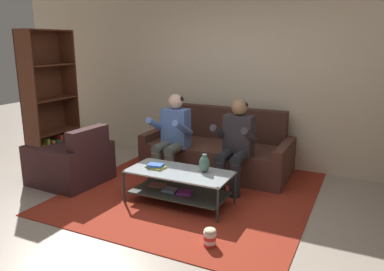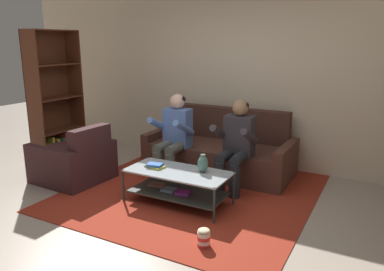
{
  "view_description": "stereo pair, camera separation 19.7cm",
  "coord_description": "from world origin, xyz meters",
  "px_view_note": "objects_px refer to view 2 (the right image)",
  "views": [
    {
      "loc": [
        1.97,
        -3.19,
        1.91
      ],
      "look_at": [
        -0.04,
        0.96,
        0.76
      ],
      "focal_mm": 35.0,
      "sensor_mm": 36.0,
      "label": 1
    },
    {
      "loc": [
        2.14,
        -3.1,
        1.91
      ],
      "look_at": [
        -0.04,
        0.96,
        0.76
      ],
      "focal_mm": 35.0,
      "sensor_mm": 36.0,
      "label": 2
    }
  ],
  "objects_px": {
    "couch": "(220,152)",
    "coffee_table": "(177,182)",
    "person_seated_left": "(174,133)",
    "person_seated_right": "(236,142)",
    "popcorn_tub": "(204,238)",
    "armchair": "(74,162)",
    "book_stack": "(155,166)",
    "bookshelf": "(55,118)",
    "vase": "(203,164)"
  },
  "relations": [
    {
      "from": "couch",
      "to": "coffee_table",
      "type": "relative_size",
      "value": 1.73
    },
    {
      "from": "person_seated_left",
      "to": "person_seated_right",
      "type": "xyz_separation_m",
      "value": [
        0.94,
        -0.0,
        -0.01
      ]
    },
    {
      "from": "popcorn_tub",
      "to": "person_seated_left",
      "type": "bearing_deg",
      "value": 129.24
    },
    {
      "from": "person_seated_left",
      "to": "armchair",
      "type": "height_order",
      "value": "person_seated_left"
    },
    {
      "from": "couch",
      "to": "armchair",
      "type": "distance_m",
      "value": 2.12
    },
    {
      "from": "couch",
      "to": "book_stack",
      "type": "height_order",
      "value": "couch"
    },
    {
      "from": "bookshelf",
      "to": "armchair",
      "type": "height_order",
      "value": "bookshelf"
    },
    {
      "from": "bookshelf",
      "to": "armchair",
      "type": "xyz_separation_m",
      "value": [
        0.9,
        -0.53,
        -0.45
      ]
    },
    {
      "from": "person_seated_left",
      "to": "bookshelf",
      "type": "bearing_deg",
      "value": -173.56
    },
    {
      "from": "couch",
      "to": "book_stack",
      "type": "distance_m",
      "value": 1.38
    },
    {
      "from": "person_seated_right",
      "to": "book_stack",
      "type": "height_order",
      "value": "person_seated_right"
    },
    {
      "from": "person_seated_right",
      "to": "vase",
      "type": "bearing_deg",
      "value": -103.51
    },
    {
      "from": "person_seated_left",
      "to": "vase",
      "type": "bearing_deg",
      "value": -39.57
    },
    {
      "from": "couch",
      "to": "popcorn_tub",
      "type": "distance_m",
      "value": 2.21
    },
    {
      "from": "person_seated_left",
      "to": "vase",
      "type": "height_order",
      "value": "person_seated_left"
    },
    {
      "from": "person_seated_left",
      "to": "coffee_table",
      "type": "bearing_deg",
      "value": -56.63
    },
    {
      "from": "armchair",
      "to": "popcorn_tub",
      "type": "distance_m",
      "value": 2.52
    },
    {
      "from": "person_seated_right",
      "to": "popcorn_tub",
      "type": "distance_m",
      "value": 1.62
    },
    {
      "from": "person_seated_right",
      "to": "couch",
      "type": "bearing_deg",
      "value": 129.99
    },
    {
      "from": "coffee_table",
      "to": "vase",
      "type": "distance_m",
      "value": 0.39
    },
    {
      "from": "person_seated_left",
      "to": "book_stack",
      "type": "relative_size",
      "value": 4.68
    },
    {
      "from": "coffee_table",
      "to": "book_stack",
      "type": "relative_size",
      "value": 4.85
    },
    {
      "from": "person_seated_left",
      "to": "coffee_table",
      "type": "height_order",
      "value": "person_seated_left"
    },
    {
      "from": "person_seated_right",
      "to": "vase",
      "type": "height_order",
      "value": "person_seated_right"
    },
    {
      "from": "couch",
      "to": "popcorn_tub",
      "type": "relative_size",
      "value": 11.3
    },
    {
      "from": "coffee_table",
      "to": "book_stack",
      "type": "distance_m",
      "value": 0.35
    },
    {
      "from": "bookshelf",
      "to": "popcorn_tub",
      "type": "bearing_deg",
      "value": -20.96
    },
    {
      "from": "book_stack",
      "to": "bookshelf",
      "type": "relative_size",
      "value": 0.12
    },
    {
      "from": "coffee_table",
      "to": "book_stack",
      "type": "height_order",
      "value": "book_stack"
    },
    {
      "from": "person_seated_left",
      "to": "coffee_table",
      "type": "relative_size",
      "value": 0.96
    },
    {
      "from": "vase",
      "to": "popcorn_tub",
      "type": "xyz_separation_m",
      "value": [
        0.44,
        -0.85,
        -0.42
      ]
    },
    {
      "from": "vase",
      "to": "book_stack",
      "type": "distance_m",
      "value": 0.61
    },
    {
      "from": "person_seated_left",
      "to": "coffee_table",
      "type": "xyz_separation_m",
      "value": [
        0.5,
        -0.76,
        -0.38
      ]
    },
    {
      "from": "vase",
      "to": "armchair",
      "type": "relative_size",
      "value": 0.23
    },
    {
      "from": "person_seated_right",
      "to": "coffee_table",
      "type": "distance_m",
      "value": 0.96
    },
    {
      "from": "coffee_table",
      "to": "bookshelf",
      "type": "relative_size",
      "value": 0.6
    },
    {
      "from": "person_seated_left",
      "to": "popcorn_tub",
      "type": "bearing_deg",
      "value": -50.76
    },
    {
      "from": "person_seated_right",
      "to": "popcorn_tub",
      "type": "bearing_deg",
      "value": -79.34
    },
    {
      "from": "book_stack",
      "to": "armchair",
      "type": "relative_size",
      "value": 0.27
    },
    {
      "from": "bookshelf",
      "to": "popcorn_tub",
      "type": "height_order",
      "value": "bookshelf"
    },
    {
      "from": "vase",
      "to": "popcorn_tub",
      "type": "height_order",
      "value": "vase"
    },
    {
      "from": "person_seated_left",
      "to": "armchair",
      "type": "relative_size",
      "value": 1.25
    },
    {
      "from": "person_seated_right",
      "to": "armchair",
      "type": "bearing_deg",
      "value": -160.13
    },
    {
      "from": "person_seated_right",
      "to": "popcorn_tub",
      "type": "relative_size",
      "value": 6.24
    },
    {
      "from": "popcorn_tub",
      "to": "person_seated_right",
      "type": "bearing_deg",
      "value": 100.66
    },
    {
      "from": "couch",
      "to": "vase",
      "type": "relative_size",
      "value": 9.89
    },
    {
      "from": "vase",
      "to": "armchair",
      "type": "distance_m",
      "value": 1.99
    },
    {
      "from": "person_seated_left",
      "to": "popcorn_tub",
      "type": "relative_size",
      "value": 6.3
    },
    {
      "from": "person_seated_left",
      "to": "couch",
      "type": "bearing_deg",
      "value": 49.95
    },
    {
      "from": "person_seated_right",
      "to": "vase",
      "type": "xyz_separation_m",
      "value": [
        -0.16,
        -0.65,
        -0.13
      ]
    }
  ]
}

